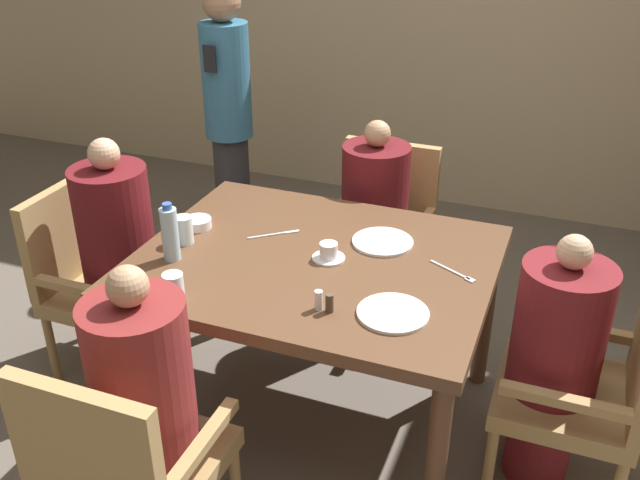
{
  "coord_description": "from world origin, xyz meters",
  "views": [
    {
      "loc": [
        0.87,
        -2.2,
        2.09
      ],
      "look_at": [
        0.0,
        0.05,
        0.82
      ],
      "focal_mm": 40.0,
      "sensor_mm": 36.0,
      "label": 1
    }
  ],
  "objects_px": {
    "diner_in_left_chair": "(120,259)",
    "diner_in_right_chair": "(554,361)",
    "chair_near_corner": "(124,464)",
    "glass_tall_mid": "(174,289)",
    "chair_left_side": "(97,274)",
    "glass_tall_near": "(184,230)",
    "teacup_with_saucer": "(329,253)",
    "plate_main_right": "(393,313)",
    "bowl_small": "(198,223)",
    "diner_in_near_chair": "(146,413)",
    "standing_host": "(229,117)",
    "chair_right_side": "(592,384)",
    "chair_far_side": "(381,226)",
    "diner_in_far_chair": "(374,224)",
    "water_bottle": "(170,233)",
    "plate_main_left": "(383,242)"
  },
  "relations": [
    {
      "from": "diner_in_left_chair",
      "to": "diner_in_right_chair",
      "type": "relative_size",
      "value": 1.09
    },
    {
      "from": "chair_near_corner",
      "to": "glass_tall_mid",
      "type": "xyz_separation_m",
      "value": [
        -0.06,
        0.45,
        0.35
      ]
    },
    {
      "from": "chair_left_side",
      "to": "glass_tall_near",
      "type": "distance_m",
      "value": 0.64
    },
    {
      "from": "diner_in_right_chair",
      "to": "teacup_with_saucer",
      "type": "xyz_separation_m",
      "value": [
        -0.86,
        0.01,
        0.26
      ]
    },
    {
      "from": "diner_in_right_chair",
      "to": "glass_tall_near",
      "type": "bearing_deg",
      "value": -177.21
    },
    {
      "from": "plate_main_right",
      "to": "bowl_small",
      "type": "distance_m",
      "value": 0.99
    },
    {
      "from": "diner_in_near_chair",
      "to": "bowl_small",
      "type": "height_order",
      "value": "diner_in_near_chair"
    },
    {
      "from": "glass_tall_mid",
      "to": "teacup_with_saucer",
      "type": "bearing_deg",
      "value": 51.12
    },
    {
      "from": "standing_host",
      "to": "glass_tall_near",
      "type": "bearing_deg",
      "value": -69.84
    },
    {
      "from": "chair_right_side",
      "to": "diner_in_near_chair",
      "type": "distance_m",
      "value": 1.53
    },
    {
      "from": "plate_main_right",
      "to": "glass_tall_mid",
      "type": "relative_size",
      "value": 2.17
    },
    {
      "from": "chair_far_side",
      "to": "glass_tall_mid",
      "type": "height_order",
      "value": "glass_tall_mid"
    },
    {
      "from": "diner_in_far_chair",
      "to": "chair_near_corner",
      "type": "relative_size",
      "value": 1.23
    },
    {
      "from": "chair_near_corner",
      "to": "water_bottle",
      "type": "bearing_deg",
      "value": 108.08
    },
    {
      "from": "diner_in_far_chair",
      "to": "glass_tall_near",
      "type": "bearing_deg",
      "value": -121.73
    },
    {
      "from": "plate_main_right",
      "to": "teacup_with_saucer",
      "type": "relative_size",
      "value": 1.91
    },
    {
      "from": "diner_in_near_chair",
      "to": "glass_tall_mid",
      "type": "distance_m",
      "value": 0.42
    },
    {
      "from": "chair_near_corner",
      "to": "plate_main_left",
      "type": "xyz_separation_m",
      "value": [
        0.47,
        1.12,
        0.3
      ]
    },
    {
      "from": "diner_in_right_chair",
      "to": "chair_near_corner",
      "type": "height_order",
      "value": "diner_in_right_chair"
    },
    {
      "from": "diner_in_left_chair",
      "to": "plate_main_left",
      "type": "xyz_separation_m",
      "value": [
        1.12,
        0.21,
        0.2
      ]
    },
    {
      "from": "chair_right_side",
      "to": "teacup_with_saucer",
      "type": "height_order",
      "value": "chair_right_side"
    },
    {
      "from": "plate_main_right",
      "to": "bowl_small",
      "type": "xyz_separation_m",
      "value": [
        -0.93,
        0.33,
        0.01
      ]
    },
    {
      "from": "chair_left_side",
      "to": "plate_main_right",
      "type": "relative_size",
      "value": 3.57
    },
    {
      "from": "plate_main_left",
      "to": "chair_near_corner",
      "type": "bearing_deg",
      "value": -112.88
    },
    {
      "from": "glass_tall_near",
      "to": "bowl_small",
      "type": "bearing_deg",
      "value": 97.7
    },
    {
      "from": "diner_in_near_chair",
      "to": "standing_host",
      "type": "bearing_deg",
      "value": 110.09
    },
    {
      "from": "diner_in_near_chair",
      "to": "plate_main_right",
      "type": "height_order",
      "value": "diner_in_near_chair"
    },
    {
      "from": "chair_far_side",
      "to": "water_bottle",
      "type": "height_order",
      "value": "water_bottle"
    },
    {
      "from": "plate_main_right",
      "to": "diner_in_near_chair",
      "type": "bearing_deg",
      "value": -141.79
    },
    {
      "from": "bowl_small",
      "to": "water_bottle",
      "type": "distance_m",
      "value": 0.28
    },
    {
      "from": "diner_in_far_chair",
      "to": "standing_host",
      "type": "distance_m",
      "value": 1.11
    },
    {
      "from": "chair_near_corner",
      "to": "standing_host",
      "type": "height_order",
      "value": "standing_host"
    },
    {
      "from": "chair_far_side",
      "to": "teacup_with_saucer",
      "type": "relative_size",
      "value": 6.83
    },
    {
      "from": "glass_tall_mid",
      "to": "plate_main_right",
      "type": "bearing_deg",
      "value": 15.42
    },
    {
      "from": "standing_host",
      "to": "glass_tall_near",
      "type": "xyz_separation_m",
      "value": [
        0.47,
        -1.27,
        -0.02
      ]
    },
    {
      "from": "chair_far_side",
      "to": "bowl_small",
      "type": "distance_m",
      "value": 1.06
    },
    {
      "from": "diner_in_far_chair",
      "to": "chair_far_side",
      "type": "bearing_deg",
      "value": 90.0
    },
    {
      "from": "chair_left_side",
      "to": "glass_tall_mid",
      "type": "xyz_separation_m",
      "value": [
        0.72,
        -0.46,
        0.35
      ]
    },
    {
      "from": "chair_far_side",
      "to": "standing_host",
      "type": "height_order",
      "value": "standing_host"
    },
    {
      "from": "chair_right_side",
      "to": "diner_in_near_chair",
      "type": "height_order",
      "value": "diner_in_near_chair"
    },
    {
      "from": "bowl_small",
      "to": "teacup_with_saucer",
      "type": "bearing_deg",
      "value": -5.21
    },
    {
      "from": "plate_main_right",
      "to": "chair_near_corner",
      "type": "bearing_deg",
      "value": -135.03
    },
    {
      "from": "chair_far_side",
      "to": "plate_main_right",
      "type": "xyz_separation_m",
      "value": [
        0.38,
        -1.18,
        0.3
      ]
    },
    {
      "from": "chair_far_side",
      "to": "chair_near_corner",
      "type": "relative_size",
      "value": 1.0
    },
    {
      "from": "plate_main_left",
      "to": "water_bottle",
      "type": "distance_m",
      "value": 0.82
    },
    {
      "from": "chair_left_side",
      "to": "chair_right_side",
      "type": "relative_size",
      "value": 1.0
    },
    {
      "from": "standing_host",
      "to": "plate_main_left",
      "type": "relative_size",
      "value": 6.43
    },
    {
      "from": "diner_in_left_chair",
      "to": "glass_tall_near",
      "type": "bearing_deg",
      "value": -10.26
    },
    {
      "from": "chair_far_side",
      "to": "plate_main_left",
      "type": "height_order",
      "value": "chair_far_side"
    },
    {
      "from": "chair_right_side",
      "to": "glass_tall_near",
      "type": "distance_m",
      "value": 1.62
    }
  ]
}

